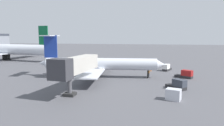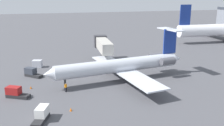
{
  "view_description": "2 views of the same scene",
  "coord_description": "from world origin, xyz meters",
  "px_view_note": "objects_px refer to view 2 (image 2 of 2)",
  "views": [
    {
      "loc": [
        -47.31,
        -12.02,
        9.81
      ],
      "look_at": [
        -0.29,
        -1.63,
        3.57
      ],
      "focal_mm": 33.69,
      "sensor_mm": 36.0,
      "label": 1
    },
    {
      "loc": [
        46.91,
        -14.44,
        17.06
      ],
      "look_at": [
        -1.81,
        0.48,
        3.22
      ],
      "focal_mm": 40.58,
      "sensor_mm": 36.0,
      "label": 2
    }
  ],
  "objects_px": {
    "regional_jet": "(123,65)",
    "baggage_tug_spare": "(42,115)",
    "cargo_container_uld": "(37,64)",
    "traffic_cone_mid": "(71,109)",
    "baggage_tug_trailing": "(32,73)",
    "traffic_cone_near": "(31,87)",
    "baggage_tug_lead": "(16,93)",
    "ground_crew_marshaller": "(66,87)",
    "jet_bridge": "(103,45)"
  },
  "relations": [
    {
      "from": "baggage_tug_lead",
      "to": "jet_bridge",
      "type": "bearing_deg",
      "value": 131.36
    },
    {
      "from": "regional_jet",
      "to": "ground_crew_marshaller",
      "type": "bearing_deg",
      "value": -75.43
    },
    {
      "from": "traffic_cone_mid",
      "to": "regional_jet",
      "type": "bearing_deg",
      "value": 132.42
    },
    {
      "from": "baggage_tug_trailing",
      "to": "traffic_cone_mid",
      "type": "relative_size",
      "value": 6.98
    },
    {
      "from": "regional_jet",
      "to": "baggage_tug_lead",
      "type": "bearing_deg",
      "value": -81.08
    },
    {
      "from": "regional_jet",
      "to": "baggage_tug_trailing",
      "type": "height_order",
      "value": "regional_jet"
    },
    {
      "from": "baggage_tug_trailing",
      "to": "regional_jet",
      "type": "bearing_deg",
      "value": 66.13
    },
    {
      "from": "ground_crew_marshaller",
      "to": "traffic_cone_near",
      "type": "xyz_separation_m",
      "value": [
        -3.5,
        -6.09,
        -0.58
      ]
    },
    {
      "from": "jet_bridge",
      "to": "baggage_tug_lead",
      "type": "relative_size",
      "value": 3.15
    },
    {
      "from": "ground_crew_marshaller",
      "to": "baggage_tug_trailing",
      "type": "distance_m",
      "value": 12.51
    },
    {
      "from": "baggage_tug_trailing",
      "to": "cargo_container_uld",
      "type": "distance_m",
      "value": 7.19
    },
    {
      "from": "cargo_container_uld",
      "to": "traffic_cone_mid",
      "type": "relative_size",
      "value": 4.6
    },
    {
      "from": "baggage_tug_trailing",
      "to": "traffic_cone_near",
      "type": "xyz_separation_m",
      "value": [
        7.55,
        -0.24,
        -0.56
      ]
    },
    {
      "from": "regional_jet",
      "to": "baggage_tug_spare",
      "type": "relative_size",
      "value": 7.2
    },
    {
      "from": "baggage_tug_lead",
      "to": "traffic_cone_near",
      "type": "height_order",
      "value": "baggage_tug_lead"
    },
    {
      "from": "baggage_tug_trailing",
      "to": "cargo_container_uld",
      "type": "bearing_deg",
      "value": 169.96
    },
    {
      "from": "traffic_cone_near",
      "to": "traffic_cone_mid",
      "type": "bearing_deg",
      "value": 26.58
    },
    {
      "from": "regional_jet",
      "to": "traffic_cone_near",
      "type": "bearing_deg",
      "value": -91.18
    },
    {
      "from": "baggage_tug_lead",
      "to": "cargo_container_uld",
      "type": "height_order",
      "value": "baggage_tug_lead"
    },
    {
      "from": "regional_jet",
      "to": "baggage_tug_trailing",
      "type": "relative_size",
      "value": 7.95
    },
    {
      "from": "baggage_tug_trailing",
      "to": "baggage_tug_spare",
      "type": "height_order",
      "value": "same"
    },
    {
      "from": "baggage_tug_lead",
      "to": "traffic_cone_near",
      "type": "relative_size",
      "value": 7.57
    },
    {
      "from": "regional_jet",
      "to": "cargo_container_uld",
      "type": "xyz_separation_m",
      "value": [
        -15.01,
        -16.65,
        -2.38
      ]
    },
    {
      "from": "regional_jet",
      "to": "ground_crew_marshaller",
      "type": "height_order",
      "value": "regional_jet"
    },
    {
      "from": "regional_jet",
      "to": "traffic_cone_mid",
      "type": "xyz_separation_m",
      "value": [
        11.26,
        -12.33,
        -2.98
      ]
    },
    {
      "from": "baggage_tug_spare",
      "to": "traffic_cone_mid",
      "type": "xyz_separation_m",
      "value": [
        -1.74,
        4.3,
        -0.56
      ]
    },
    {
      "from": "baggage_tug_lead",
      "to": "traffic_cone_near",
      "type": "xyz_separation_m",
      "value": [
        -3.6,
        2.43,
        -0.56
      ]
    },
    {
      "from": "jet_bridge",
      "to": "baggage_tug_trailing",
      "type": "xyz_separation_m",
      "value": [
        6.68,
        -17.6,
        -3.87
      ]
    },
    {
      "from": "jet_bridge",
      "to": "cargo_container_uld",
      "type": "height_order",
      "value": "jet_bridge"
    },
    {
      "from": "cargo_container_uld",
      "to": "jet_bridge",
      "type": "bearing_deg",
      "value": 88.59
    },
    {
      "from": "jet_bridge",
      "to": "cargo_container_uld",
      "type": "bearing_deg",
      "value": -91.41
    },
    {
      "from": "regional_jet",
      "to": "baggage_tug_spare",
      "type": "distance_m",
      "value": 21.24
    },
    {
      "from": "regional_jet",
      "to": "traffic_cone_near",
      "type": "relative_size",
      "value": 55.46
    },
    {
      "from": "baggage_tug_trailing",
      "to": "baggage_tug_spare",
      "type": "relative_size",
      "value": 0.91
    },
    {
      "from": "baggage_tug_trailing",
      "to": "jet_bridge",
      "type": "bearing_deg",
      "value": 110.8
    },
    {
      "from": "regional_jet",
      "to": "baggage_tug_lead",
      "type": "xyz_separation_m",
      "value": [
        3.23,
        -20.57,
        -2.42
      ]
    },
    {
      "from": "baggage_tug_trailing",
      "to": "baggage_tug_lead",
      "type": "bearing_deg",
      "value": -13.44
    },
    {
      "from": "jet_bridge",
      "to": "baggage_tug_lead",
      "type": "bearing_deg",
      "value": -48.64
    },
    {
      "from": "jet_bridge",
      "to": "traffic_cone_near",
      "type": "height_order",
      "value": "jet_bridge"
    },
    {
      "from": "baggage_tug_trailing",
      "to": "baggage_tug_spare",
      "type": "xyz_separation_m",
      "value": [
        20.93,
        1.28,
        0.0
      ]
    },
    {
      "from": "ground_crew_marshaller",
      "to": "baggage_tug_spare",
      "type": "relative_size",
      "value": 0.4
    },
    {
      "from": "regional_jet",
      "to": "traffic_cone_mid",
      "type": "bearing_deg",
      "value": -47.58
    },
    {
      "from": "cargo_container_uld",
      "to": "traffic_cone_mid",
      "type": "distance_m",
      "value": 26.63
    },
    {
      "from": "ground_crew_marshaller",
      "to": "baggage_tug_spare",
      "type": "bearing_deg",
      "value": -24.85
    },
    {
      "from": "baggage_tug_lead",
      "to": "baggage_tug_spare",
      "type": "distance_m",
      "value": 10.54
    },
    {
      "from": "regional_jet",
      "to": "baggage_tug_lead",
      "type": "distance_m",
      "value": 20.97
    },
    {
      "from": "regional_jet",
      "to": "baggage_tug_spare",
      "type": "xyz_separation_m",
      "value": [
        13.0,
        -16.63,
        -2.42
      ]
    },
    {
      "from": "ground_crew_marshaller",
      "to": "baggage_tug_trailing",
      "type": "relative_size",
      "value": 0.44
    },
    {
      "from": "baggage_tug_spare",
      "to": "traffic_cone_near",
      "type": "relative_size",
      "value": 7.7
    },
    {
      "from": "regional_jet",
      "to": "baggage_tug_spare",
      "type": "bearing_deg",
      "value": -51.98
    }
  ]
}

